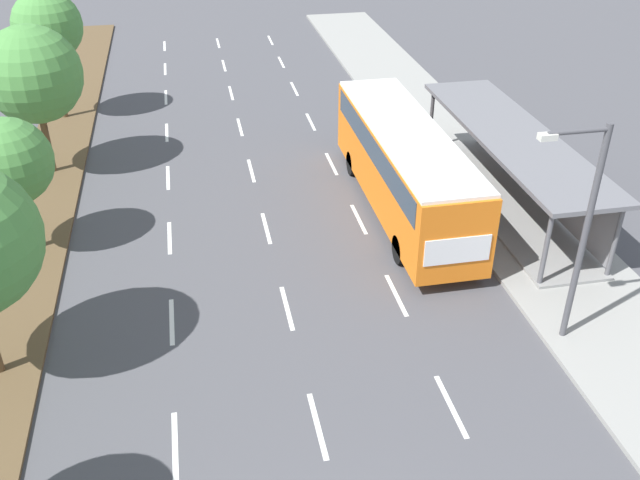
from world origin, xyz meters
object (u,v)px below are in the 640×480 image
Objects in this scene: bus_shelter at (516,161)px; streetlight at (581,223)px; median_tree_third at (8,162)px; median_tree_fifth at (47,26)px; median_tree_fourth at (33,75)px; bus at (404,161)px.

bus_shelter is 8.42m from streetlight.
median_tree_third is 0.78× the size of median_tree_fifth.
bus_shelter is at bearing -0.15° from median_tree_third.
median_tree_fourth is at bearing -88.24° from median_tree_fifth.
bus_shelter is at bearing -5.38° from bus.
median_tree_third is (-13.52, -0.36, 1.34)m from bus.
bus_shelter is 1.94× the size of median_tree_fifth.
streetlight reaches higher than median_tree_fifth.
median_tree_fourth is (0.03, 6.35, 0.86)m from median_tree_third.
bus_shelter is 17.86m from median_tree_third.
bus is at bearing 104.65° from streetlight.
median_tree_fifth is at bearing 137.93° from bus.
bus is 14.92m from median_tree_fourth.
median_tree_fifth is 26.04m from streetlight.
median_tree_fourth reaches higher than bus.
streetlight is (15.66, -14.29, -0.38)m from median_tree_fourth.
median_tree_fifth is at bearing 144.63° from bus_shelter.
bus is (-4.28, 0.40, 0.20)m from bus_shelter.
streetlight is at bearing -26.84° from median_tree_third.
median_tree_third reaches higher than bus.
median_tree_fifth is (-13.68, 12.35, 2.51)m from bus.
median_tree_fourth is 0.94× the size of streetlight.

